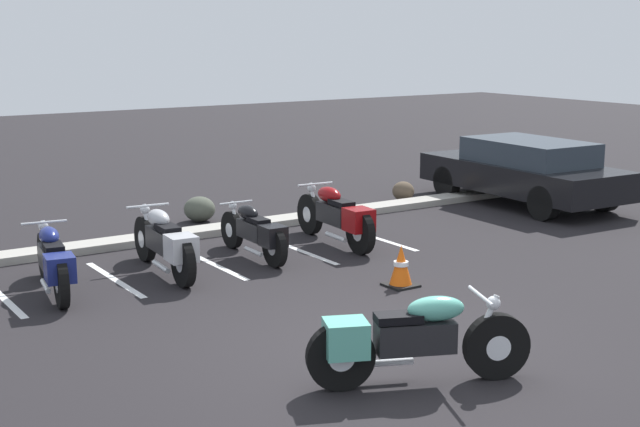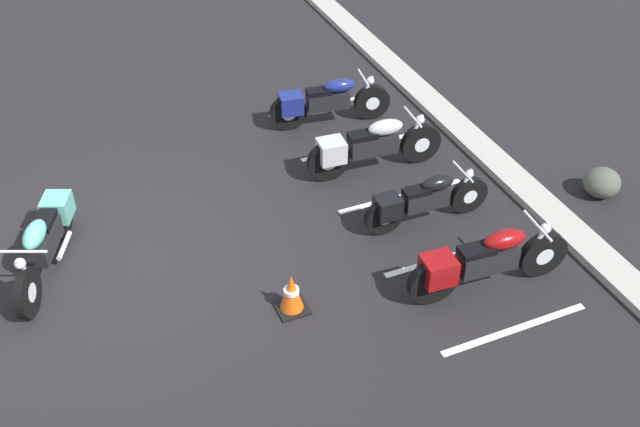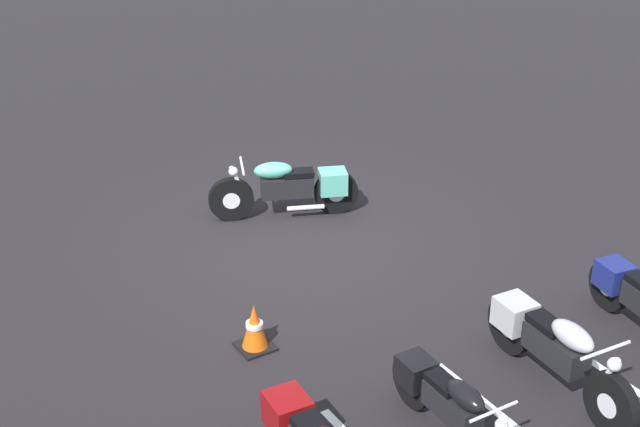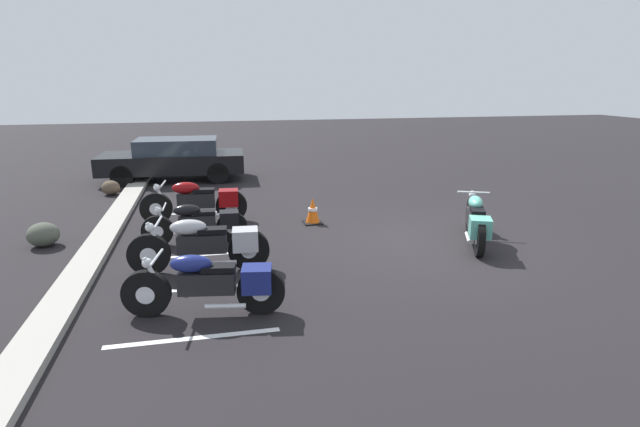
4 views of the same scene
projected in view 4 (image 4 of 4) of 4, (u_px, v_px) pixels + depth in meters
ground at (426, 242)px, 9.65m from camera, size 60.00×60.00×0.00m
motorcycle_teal_featured at (476, 221)px, 9.41m from camera, size 2.10×1.06×0.88m
parked_bike_0 at (212, 283)px, 6.57m from camera, size 0.70×2.14×0.84m
parked_bike_1 at (206, 244)px, 8.06m from camera, size 0.64×2.26×0.89m
parked_bike_2 at (200, 223)px, 9.47m from camera, size 0.55×1.97×0.78m
parked_bike_3 at (199, 201)px, 10.88m from camera, size 0.64×2.30×0.90m
car_black at (174, 158)px, 15.40m from camera, size 1.97×4.37×1.29m
concrete_curb at (87, 263)px, 8.36m from camera, size 18.00×0.50×0.12m
landscape_rock_0 at (111, 188)px, 13.53m from camera, size 0.59×0.61×0.39m
landscape_rock_1 at (43, 235)px, 9.36m from camera, size 0.71×0.73×0.45m
traffic_cone at (313, 211)px, 10.85m from camera, size 0.40×0.40×0.57m
stall_line_0 at (194, 338)px, 6.07m from camera, size 0.10×2.10×0.00m
stall_line_1 at (196, 289)px, 7.49m from camera, size 0.10×2.10×0.00m
stall_line_2 at (198, 255)px, 8.91m from camera, size 0.10×2.10×0.00m
stall_line_3 at (199, 231)px, 10.34m from camera, size 0.10×2.10×0.00m
stall_line_4 at (200, 213)px, 11.76m from camera, size 0.10×2.10×0.00m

